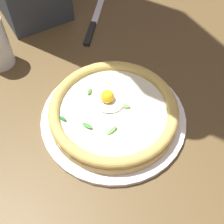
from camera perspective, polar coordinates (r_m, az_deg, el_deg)
name	(u,v)px	position (r m, az deg, el deg)	size (l,w,h in m)	color
ground_plane	(125,134)	(0.66, 2.52, -4.25)	(2.40, 2.40, 0.03)	brown
pizza_plate	(112,119)	(0.65, 0.00, -1.34)	(0.32, 0.32, 0.01)	white
pizza	(112,112)	(0.63, -0.01, 0.01)	(0.28, 0.28, 0.05)	tan
table_knife	(93,25)	(0.88, -3.69, 16.44)	(0.17, 0.21, 0.01)	silver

